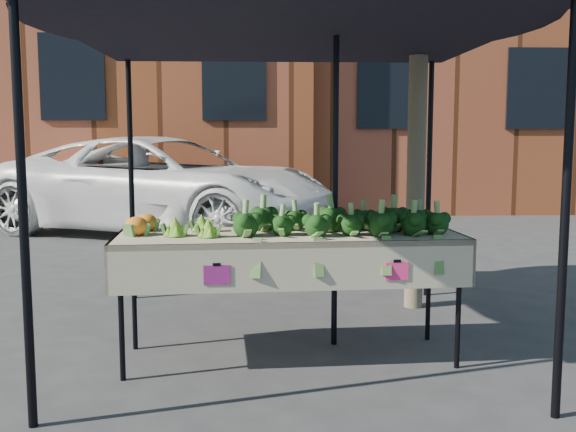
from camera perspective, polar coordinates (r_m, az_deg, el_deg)
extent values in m
plane|color=#303032|center=(4.83, -2.19, -12.11)|extent=(90.00, 90.00, 0.00)
cube|color=#BEAB93|center=(4.67, 0.10, -7.01)|extent=(2.44, 0.95, 0.90)
cube|color=#F22D8C|center=(4.23, -6.53, -5.04)|extent=(0.17, 0.01, 0.12)
cube|color=#FA2F7A|center=(4.30, 9.26, -4.87)|extent=(0.17, 0.01, 0.12)
ellipsoid|color=black|center=(4.62, 4.55, -0.08)|extent=(1.51, 0.54, 0.23)
ellipsoid|color=#71A432|center=(4.58, -8.23, -0.52)|extent=(0.40, 0.44, 0.17)
ellipsoid|color=orange|center=(4.71, -12.62, -0.52)|extent=(0.20, 0.40, 0.16)
imported|color=white|center=(11.06, -10.91, 13.45)|extent=(2.54, 3.07, 5.75)
cube|color=brown|center=(17.55, -19.67, 16.01)|extent=(12.00, 8.00, 9.00)
cube|color=brown|center=(18.65, 20.40, 14.63)|extent=(12.00, 8.00, 8.50)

